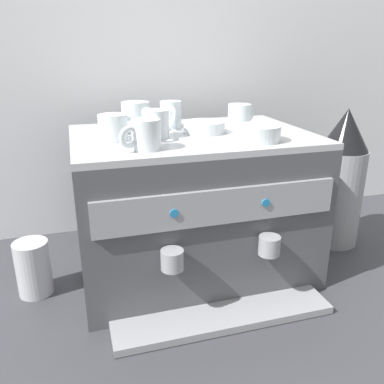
{
  "coord_description": "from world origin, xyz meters",
  "views": [
    {
      "loc": [
        -0.32,
        -1.09,
        0.67
      ],
      "look_at": [
        0.0,
        0.0,
        0.25
      ],
      "focal_mm": 37.52,
      "sensor_mm": 36.0,
      "label": 1
    }
  ],
  "objects_px": {
    "ceramic_cup_4": "(145,135)",
    "ceramic_bowl_1": "(259,134)",
    "ceramic_cup_2": "(137,116)",
    "ceramic_bowl_0": "(204,127)",
    "espresso_machine": "(192,205)",
    "coffee_grinder": "(340,179)",
    "ceramic_cup_0": "(171,115)",
    "milk_pitcher": "(33,268)",
    "ceramic_cup_1": "(156,124)",
    "ceramic_cup_3": "(114,127)",
    "ceramic_cup_5": "(240,115)"
  },
  "relations": [
    {
      "from": "ceramic_cup_4",
      "to": "ceramic_cup_0",
      "type": "bearing_deg",
      "value": 63.33
    },
    {
      "from": "ceramic_cup_4",
      "to": "coffee_grinder",
      "type": "distance_m",
      "value": 0.76
    },
    {
      "from": "ceramic_cup_3",
      "to": "ceramic_cup_4",
      "type": "height_order",
      "value": "ceramic_cup_4"
    },
    {
      "from": "ceramic_cup_4",
      "to": "coffee_grinder",
      "type": "xyz_separation_m",
      "value": [
        0.7,
        0.18,
        -0.23
      ]
    },
    {
      "from": "ceramic_cup_1",
      "to": "ceramic_bowl_1",
      "type": "bearing_deg",
      "value": -24.4
    },
    {
      "from": "ceramic_cup_3",
      "to": "ceramic_cup_5",
      "type": "xyz_separation_m",
      "value": [
        0.39,
        0.09,
        -0.0
      ]
    },
    {
      "from": "ceramic_cup_3",
      "to": "ceramic_bowl_1",
      "type": "relative_size",
      "value": 0.97
    },
    {
      "from": "espresso_machine",
      "to": "ceramic_bowl_1",
      "type": "relative_size",
      "value": 5.95
    },
    {
      "from": "ceramic_bowl_1",
      "to": "coffee_grinder",
      "type": "bearing_deg",
      "value": 23.22
    },
    {
      "from": "ceramic_cup_5",
      "to": "ceramic_bowl_1",
      "type": "height_order",
      "value": "ceramic_cup_5"
    },
    {
      "from": "ceramic_cup_3",
      "to": "ceramic_bowl_0",
      "type": "bearing_deg",
      "value": 6.39
    },
    {
      "from": "ceramic_cup_1",
      "to": "ceramic_bowl_0",
      "type": "bearing_deg",
      "value": 12.49
    },
    {
      "from": "ceramic_cup_0",
      "to": "ceramic_cup_3",
      "type": "relative_size",
      "value": 0.96
    },
    {
      "from": "coffee_grinder",
      "to": "ceramic_cup_0",
      "type": "bearing_deg",
      "value": 173.29
    },
    {
      "from": "coffee_grinder",
      "to": "espresso_machine",
      "type": "bearing_deg",
      "value": -176.57
    },
    {
      "from": "ceramic_bowl_1",
      "to": "milk_pitcher",
      "type": "xyz_separation_m",
      "value": [
        -0.61,
        0.13,
        -0.37
      ]
    },
    {
      "from": "ceramic_bowl_0",
      "to": "coffee_grinder",
      "type": "xyz_separation_m",
      "value": [
        0.5,
        0.03,
        -0.21
      ]
    },
    {
      "from": "ceramic_cup_4",
      "to": "ceramic_bowl_0",
      "type": "distance_m",
      "value": 0.25
    },
    {
      "from": "ceramic_cup_5",
      "to": "ceramic_cup_1",
      "type": "bearing_deg",
      "value": -161.83
    },
    {
      "from": "espresso_machine",
      "to": "coffee_grinder",
      "type": "bearing_deg",
      "value": 3.43
    },
    {
      "from": "ceramic_cup_0",
      "to": "ceramic_cup_5",
      "type": "bearing_deg",
      "value": -8.97
    },
    {
      "from": "ceramic_cup_2",
      "to": "ceramic_bowl_0",
      "type": "xyz_separation_m",
      "value": [
        0.18,
        -0.1,
        -0.03
      ]
    },
    {
      "from": "espresso_machine",
      "to": "ceramic_cup_0",
      "type": "xyz_separation_m",
      "value": [
        -0.04,
        0.1,
        0.26
      ]
    },
    {
      "from": "espresso_machine",
      "to": "ceramic_bowl_0",
      "type": "xyz_separation_m",
      "value": [
        0.04,
        0.01,
        0.23
      ]
    },
    {
      "from": "ceramic_cup_2",
      "to": "ceramic_cup_4",
      "type": "bearing_deg",
      "value": -95.01
    },
    {
      "from": "ceramic_cup_3",
      "to": "ceramic_bowl_1",
      "type": "bearing_deg",
      "value": -18.08
    },
    {
      "from": "ceramic_cup_5",
      "to": "coffee_grinder",
      "type": "bearing_deg",
      "value": -5.4
    },
    {
      "from": "ceramic_cup_0",
      "to": "ceramic_cup_1",
      "type": "bearing_deg",
      "value": -120.07
    },
    {
      "from": "ceramic_bowl_0",
      "to": "ceramic_cup_5",
      "type": "bearing_deg",
      "value": 23.88
    },
    {
      "from": "ceramic_cup_0",
      "to": "ceramic_cup_2",
      "type": "xyz_separation_m",
      "value": [
        -0.1,
        0.01,
        0.0
      ]
    },
    {
      "from": "ceramic_cup_3",
      "to": "ceramic_bowl_0",
      "type": "height_order",
      "value": "ceramic_cup_3"
    },
    {
      "from": "ceramic_cup_1",
      "to": "ceramic_cup_3",
      "type": "distance_m",
      "value": 0.11
    },
    {
      "from": "ceramic_cup_3",
      "to": "coffee_grinder",
      "type": "height_order",
      "value": "ceramic_cup_3"
    },
    {
      "from": "ceramic_bowl_0",
      "to": "milk_pitcher",
      "type": "relative_size",
      "value": 0.74
    },
    {
      "from": "coffee_grinder",
      "to": "ceramic_cup_1",
      "type": "bearing_deg",
      "value": -174.84
    },
    {
      "from": "ceramic_cup_1",
      "to": "ceramic_cup_3",
      "type": "bearing_deg",
      "value": 177.96
    },
    {
      "from": "ceramic_cup_2",
      "to": "ceramic_cup_3",
      "type": "height_order",
      "value": "ceramic_cup_2"
    },
    {
      "from": "espresso_machine",
      "to": "ceramic_cup_4",
      "type": "height_order",
      "value": "ceramic_cup_4"
    },
    {
      "from": "ceramic_bowl_1",
      "to": "coffee_grinder",
      "type": "height_order",
      "value": "coffee_grinder"
    },
    {
      "from": "ceramic_cup_2",
      "to": "ceramic_bowl_0",
      "type": "height_order",
      "value": "ceramic_cup_2"
    },
    {
      "from": "coffee_grinder",
      "to": "milk_pitcher",
      "type": "distance_m",
      "value": 1.02
    },
    {
      "from": "ceramic_cup_5",
      "to": "ceramic_bowl_1",
      "type": "xyz_separation_m",
      "value": [
        -0.03,
        -0.21,
        -0.01
      ]
    },
    {
      "from": "ceramic_cup_5",
      "to": "ceramic_bowl_1",
      "type": "bearing_deg",
      "value": -99.56
    },
    {
      "from": "ceramic_cup_0",
      "to": "ceramic_bowl_0",
      "type": "xyz_separation_m",
      "value": [
        0.07,
        -0.09,
        -0.02
      ]
    },
    {
      "from": "ceramic_cup_4",
      "to": "ceramic_bowl_1",
      "type": "distance_m",
      "value": 0.3
    },
    {
      "from": "ceramic_cup_4",
      "to": "milk_pitcher",
      "type": "height_order",
      "value": "ceramic_cup_4"
    },
    {
      "from": "ceramic_cup_0",
      "to": "coffee_grinder",
      "type": "height_order",
      "value": "ceramic_cup_0"
    },
    {
      "from": "ceramic_cup_4",
      "to": "ceramic_bowl_1",
      "type": "relative_size",
      "value": 0.93
    },
    {
      "from": "ceramic_cup_3",
      "to": "coffee_grinder",
      "type": "bearing_deg",
      "value": 4.13
    },
    {
      "from": "ceramic_bowl_0",
      "to": "milk_pitcher",
      "type": "height_order",
      "value": "ceramic_bowl_0"
    }
  ]
}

